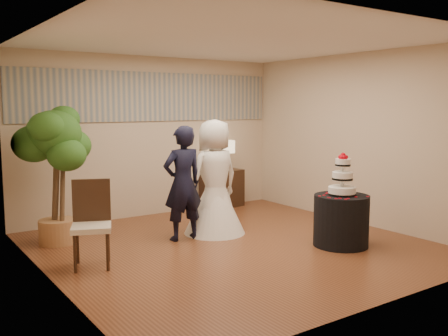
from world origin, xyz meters
TOP-DOWN VIEW (x-y plane):
  - floor at (0.00, 0.00)m, footprint 5.00×5.00m
  - ceiling at (0.00, 0.00)m, footprint 5.00×5.00m
  - wall_back at (0.00, 2.50)m, footprint 5.00×0.06m
  - wall_front at (0.00, -2.50)m, footprint 5.00×0.06m
  - wall_left at (-2.50, 0.00)m, footprint 0.06×5.00m
  - wall_right at (2.50, 0.00)m, footprint 0.06×5.00m
  - mural_border at (0.00, 2.48)m, footprint 4.90×0.02m
  - groom at (-0.42, 0.70)m, footprint 0.62×0.41m
  - bride at (0.17, 0.76)m, footprint 1.01×1.01m
  - cake_table at (1.24, -0.83)m, footprint 0.95×0.95m
  - wedding_cake at (1.24, -0.83)m, footprint 0.38×0.38m
  - console at (1.36, 2.30)m, footprint 0.91×0.52m
  - table_lamp at (1.36, 2.30)m, footprint 0.35×0.35m
  - ficus_tree at (-1.98, 1.54)m, footprint 1.34×1.34m
  - side_chair at (-1.95, 0.24)m, footprint 0.63×0.64m

SIDE VIEW (x-z plane):
  - floor at x=0.00m, z-range 0.00..0.00m
  - console at x=1.36m, z-range 0.00..0.71m
  - cake_table at x=1.24m, z-range 0.00..0.72m
  - side_chair at x=-1.95m, z-range 0.00..1.05m
  - groom at x=-0.42m, z-range 0.00..1.66m
  - bride at x=0.17m, z-range 0.00..1.74m
  - ficus_tree at x=-1.98m, z-range 0.00..1.99m
  - table_lamp at x=1.36m, z-range 0.71..1.29m
  - wedding_cake at x=1.24m, z-range 0.72..1.31m
  - wall_back at x=0.00m, z-range 0.00..2.80m
  - wall_front at x=0.00m, z-range 0.00..2.80m
  - wall_left at x=-2.50m, z-range 0.00..2.80m
  - wall_right at x=2.50m, z-range 0.00..2.80m
  - mural_border at x=0.00m, z-range 1.68..2.52m
  - ceiling at x=0.00m, z-range 2.80..2.80m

